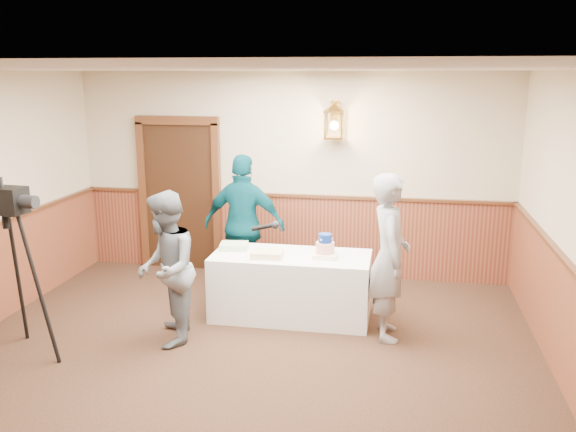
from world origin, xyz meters
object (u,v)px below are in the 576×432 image
object	(u,v)px
display_table	(291,286)
baker	(389,257)
tiered_cake	(325,248)
sheet_cake_green	(234,246)
sheet_cake_yellow	(267,254)
tv_camera_rig	(12,283)
assistant_p	(244,225)
interviewer	(166,269)

from	to	relation	value
display_table	baker	size ratio (longest dim) A/B	1.01
tiered_cake	baker	xyz separation A→B (m)	(0.71, -0.31, 0.03)
sheet_cake_green	baker	bearing A→B (deg)	-13.79
sheet_cake_yellow	sheet_cake_green	world-z (taller)	sheet_cake_green
baker	tv_camera_rig	distance (m)	3.78
display_table	assistant_p	world-z (taller)	assistant_p
tiered_cake	interviewer	bearing A→B (deg)	-150.30
assistant_p	sheet_cake_green	bearing A→B (deg)	96.22
sheet_cake_green	baker	world-z (taller)	baker
assistant_p	tv_camera_rig	world-z (taller)	assistant_p
baker	sheet_cake_yellow	bearing A→B (deg)	73.20
tiered_cake	sheet_cake_green	size ratio (longest dim) A/B	0.87
baker	interviewer	bearing A→B (deg)	95.67
interviewer	baker	distance (m)	2.32
baker	assistant_p	distance (m)	2.11
tv_camera_rig	tiered_cake	bearing A→B (deg)	32.63
baker	assistant_p	bearing A→B (deg)	52.11
sheet_cake_yellow	sheet_cake_green	size ratio (longest dim) A/B	1.09
display_table	tv_camera_rig	distance (m)	2.94
tiered_cake	sheet_cake_yellow	bearing A→B (deg)	-170.00
sheet_cake_green	interviewer	distance (m)	1.10
tiered_cake	baker	distance (m)	0.78
display_table	assistant_p	bearing A→B (deg)	136.30
display_table	tv_camera_rig	xyz separation A→B (m)	(-2.48, -1.52, 0.40)
interviewer	tv_camera_rig	size ratio (longest dim) A/B	0.93
tiered_cake	tv_camera_rig	distance (m)	3.24
sheet_cake_green	baker	size ratio (longest dim) A/B	0.18
assistant_p	tv_camera_rig	distance (m)	2.83
display_table	assistant_p	size ratio (longest dim) A/B	1.00
tv_camera_rig	sheet_cake_green	bearing A→B (deg)	47.45
display_table	assistant_p	xyz separation A→B (m)	(-0.73, 0.69, 0.52)
display_table	sheet_cake_yellow	size ratio (longest dim) A/B	5.21
sheet_cake_yellow	interviewer	distance (m)	1.18
baker	tv_camera_rig	bearing A→B (deg)	99.69
display_table	sheet_cake_yellow	distance (m)	0.50
baker	tiered_cake	bearing A→B (deg)	57.91
tv_camera_rig	sheet_cake_yellow	bearing A→B (deg)	36.87
sheet_cake_yellow	sheet_cake_green	bearing A→B (deg)	151.64
sheet_cake_green	interviewer	bearing A→B (deg)	-113.94
assistant_p	interviewer	bearing A→B (deg)	78.97
assistant_p	tv_camera_rig	xyz separation A→B (m)	(-1.76, -2.21, -0.12)
tv_camera_rig	interviewer	bearing A→B (deg)	29.76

